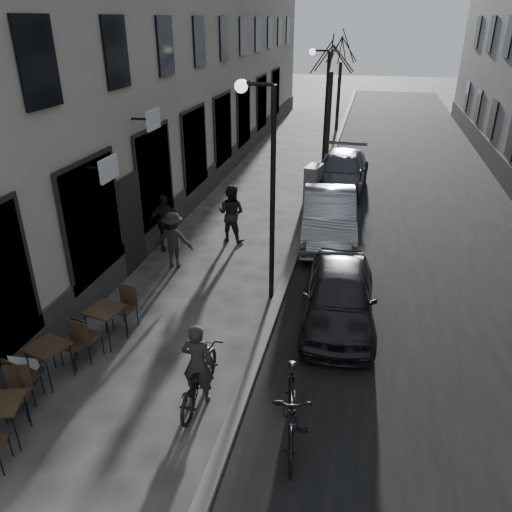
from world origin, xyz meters
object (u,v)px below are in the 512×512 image
at_px(bicycle, 199,377).
at_px(bistro_set_b, 50,359).
at_px(sign_board, 21,359).
at_px(car_mid, 329,216).
at_px(streetlamp_far, 323,97).
at_px(pedestrian_far, 164,223).
at_px(pedestrian_near, 231,213).
at_px(tree_near, 333,55).
at_px(bistro_set_a, 4,417).
at_px(utility_cabinet, 313,183).
at_px(moped, 291,410).
at_px(bistro_set_c, 106,322).
at_px(pedestrian_mid, 174,240).
at_px(car_near, 339,295).
at_px(car_far, 341,171).
at_px(streetlamp_near, 265,172).
at_px(tree_far, 342,48).

bearing_deg(bicycle, bistro_set_b, 2.56).
relative_size(sign_board, car_mid, 0.26).
height_order(streetlamp_far, pedestrian_far, streetlamp_far).
bearing_deg(sign_board, pedestrian_near, 63.65).
distance_m(streetlamp_far, tree_near, 3.36).
height_order(bistro_set_a, utility_cabinet, utility_cabinet).
bearing_deg(sign_board, moped, -14.46).
xyz_separation_m(utility_cabinet, pedestrian_near, (-1.98, -4.27, 0.22)).
relative_size(bistro_set_c, pedestrian_mid, 1.06).
xyz_separation_m(bistro_set_c, sign_board, (-0.95, -1.47, -0.02)).
height_order(bistro_set_b, sign_board, sign_board).
height_order(car_near, car_far, car_far).
bearing_deg(pedestrian_near, sign_board, 84.34).
relative_size(streetlamp_near, streetlamp_far, 1.00).
height_order(pedestrian_near, moped, pedestrian_near).
relative_size(bistro_set_b, pedestrian_far, 0.97).
distance_m(bistro_set_c, car_mid, 7.71).
distance_m(bicycle, moped, 1.85).
bearing_deg(pedestrian_mid, moped, 119.99).
relative_size(tree_far, bistro_set_c, 3.40).
bearing_deg(pedestrian_far, moped, -84.82).
height_order(sign_board, pedestrian_mid, pedestrian_mid).
height_order(pedestrian_near, car_mid, pedestrian_near).
distance_m(sign_board, utility_cabinet, 12.22).
height_order(sign_board, car_near, car_near).
height_order(bistro_set_c, bicycle, bicycle).
relative_size(car_near, car_far, 0.80).
height_order(bicycle, moped, moped).
bearing_deg(pedestrian_far, streetlamp_near, -62.50).
bearing_deg(streetlamp_far, pedestrian_mid, -104.13).
bearing_deg(bistro_set_b, car_near, 48.65).
height_order(streetlamp_far, moped, streetlamp_far).
relative_size(pedestrian_near, pedestrian_far, 1.05).
height_order(bistro_set_a, bistro_set_c, bistro_set_c).
bearing_deg(pedestrian_far, streetlamp_far, 39.83).
distance_m(streetlamp_far, car_mid, 8.46).
bearing_deg(pedestrian_mid, pedestrian_near, -123.15).
bearing_deg(bistro_set_a, bistro_set_c, 67.56).
distance_m(utility_cabinet, pedestrian_far, 6.51).
xyz_separation_m(bicycle, car_mid, (1.54, 7.84, 0.26)).
relative_size(bicycle, pedestrian_far, 1.09).
bearing_deg(car_mid, pedestrian_near, -169.92).
bearing_deg(car_far, streetlamp_near, -94.94).
bearing_deg(utility_cabinet, tree_far, 101.14).
bearing_deg(tree_near, bistro_set_b, -99.91).
bearing_deg(car_near, pedestrian_far, 148.79).
relative_size(utility_cabinet, pedestrian_mid, 0.85).
xyz_separation_m(bicycle, pedestrian_near, (-1.34, 7.03, 0.40)).
distance_m(bistro_set_c, car_far, 12.43).
height_order(utility_cabinet, pedestrian_near, pedestrian_near).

